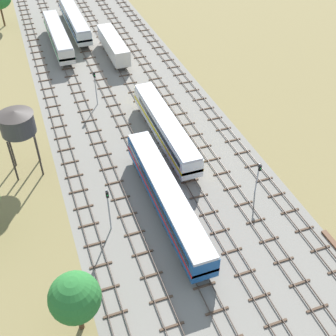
# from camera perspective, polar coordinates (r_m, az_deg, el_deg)

# --- Properties ---
(ground_plane) EXTENTS (480.00, 480.00, 0.00)m
(ground_plane) POSITION_cam_1_polar(r_m,az_deg,el_deg) (73.59, -6.16, 9.84)
(ground_plane) COLOR olive
(ballast_bed) EXTENTS (26.75, 176.00, 0.01)m
(ballast_bed) POSITION_cam_1_polar(r_m,az_deg,el_deg) (73.59, -6.16, 9.84)
(ballast_bed) COLOR gray
(ballast_bed) RESTS_ON ground
(track_far_left) EXTENTS (2.40, 126.00, 0.29)m
(track_far_left) POSITION_cam_1_polar(r_m,az_deg,el_deg) (73.03, -15.10, 8.49)
(track_far_left) COLOR #47382D
(track_far_left) RESTS_ON ground
(track_left) EXTENTS (2.40, 126.00, 0.29)m
(track_left) POSITION_cam_1_polar(r_m,az_deg,el_deg) (73.36, -11.58, 9.24)
(track_left) COLOR #47382D
(track_left) RESTS_ON ground
(track_centre_left) EXTENTS (2.40, 126.00, 0.29)m
(track_centre_left) POSITION_cam_1_polar(r_m,az_deg,el_deg) (73.96, -8.10, 9.95)
(track_centre_left) COLOR #47382D
(track_centre_left) RESTS_ON ground
(track_centre) EXTENTS (2.40, 126.00, 0.29)m
(track_centre) POSITION_cam_1_polar(r_m,az_deg,el_deg) (74.84, -4.67, 10.61)
(track_centre) COLOR #47382D
(track_centre) RESTS_ON ground
(track_centre_right) EXTENTS (2.40, 126.00, 0.29)m
(track_centre_right) POSITION_cam_1_polar(r_m,az_deg,el_deg) (75.98, -1.31, 11.22)
(track_centre_right) COLOR #47382D
(track_centre_right) RESTS_ON ground
(track_right) EXTENTS (2.40, 126.00, 0.29)m
(track_right) POSITION_cam_1_polar(r_m,az_deg,el_deg) (77.38, 1.94, 11.77)
(track_right) COLOR #47382D
(track_right) RESTS_ON ground
(passenger_coach_centre_left_nearest) EXTENTS (2.96, 22.00, 3.80)m
(passenger_coach_centre_left_nearest) POSITION_cam_1_polar(r_m,az_deg,el_deg) (49.35, -0.14, -3.72)
(passenger_coach_centre_left_nearest) COLOR #194C8C
(passenger_coach_centre_left_nearest) RESTS_ON ground
(diesel_railcar_centre_near) EXTENTS (2.96, 20.50, 3.80)m
(diesel_railcar_centre_near) POSITION_cam_1_polar(r_m,az_deg,el_deg) (60.26, -0.37, 5.52)
(diesel_railcar_centre_near) COLOR white
(diesel_railcar_centre_near) RESTS_ON ground
(freight_boxcar_centre_mid) EXTENTS (2.87, 14.00, 3.60)m
(freight_boxcar_centre_mid) POSITION_cam_1_polar(r_m,az_deg,el_deg) (84.60, -7.22, 15.81)
(freight_boxcar_centre_mid) COLOR beige
(freight_boxcar_centre_mid) RESTS_ON ground
(diesel_railcar_left_midfar) EXTENTS (2.96, 20.50, 3.80)m
(diesel_railcar_left_midfar) POSITION_cam_1_polar(r_m,az_deg,el_deg) (89.96, -14.30, 16.54)
(diesel_railcar_left_midfar) COLOR beige
(diesel_railcar_left_midfar) RESTS_ON ground
(passenger_coach_centre_left_far) EXTENTS (2.96, 22.00, 3.80)m
(passenger_coach_centre_left_far) POSITION_cam_1_polar(r_m,az_deg,el_deg) (97.55, -12.29, 18.70)
(passenger_coach_centre_left_far) COLOR white
(passenger_coach_centre_left_far) RESTS_ON ground
(water_tower) EXTENTS (4.40, 4.40, 9.08)m
(water_tower) POSITION_cam_1_polar(r_m,az_deg,el_deg) (55.44, -19.31, 5.68)
(water_tower) COLOR #2D2826
(water_tower) RESTS_ON ground
(signal_post_nearest) EXTENTS (0.28, 0.47, 5.78)m
(signal_post_nearest) POSITION_cam_1_polar(r_m,az_deg,el_deg) (69.12, -9.57, 10.85)
(signal_post_nearest) COLOR gray
(signal_post_nearest) RESTS_ON ground
(signal_post_near) EXTENTS (0.28, 0.47, 5.98)m
(signal_post_near) POSITION_cam_1_polar(r_m,az_deg,el_deg) (47.09, -7.87, -4.91)
(signal_post_near) COLOR gray
(signal_post_near) RESTS_ON ground
(signal_post_mid) EXTENTS (0.28, 0.47, 4.62)m
(signal_post_mid) POSITION_cam_1_polar(r_m,az_deg,el_deg) (52.67, 11.81, -0.86)
(signal_post_mid) COLOR gray
(signal_post_mid) RESTS_ON ground
(lineside_tree_1) EXTENTS (4.58, 4.58, 7.03)m
(lineside_tree_1) POSITION_cam_1_polar(r_m,az_deg,el_deg) (39.09, -12.18, -16.38)
(lineside_tree_1) COLOR #4C331E
(lineside_tree_1) RESTS_ON ground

